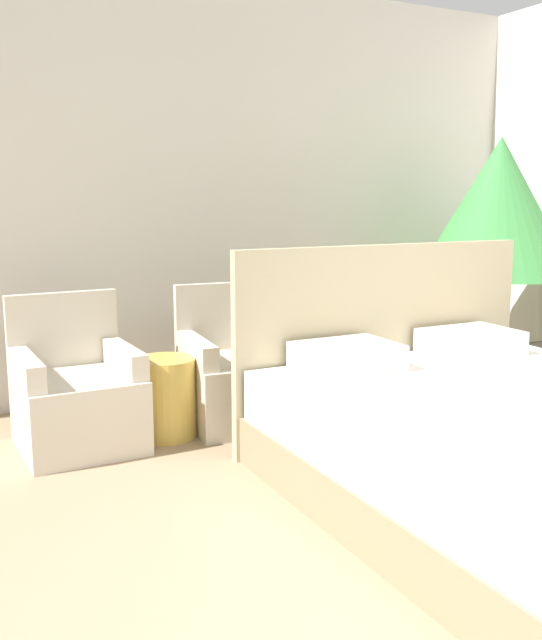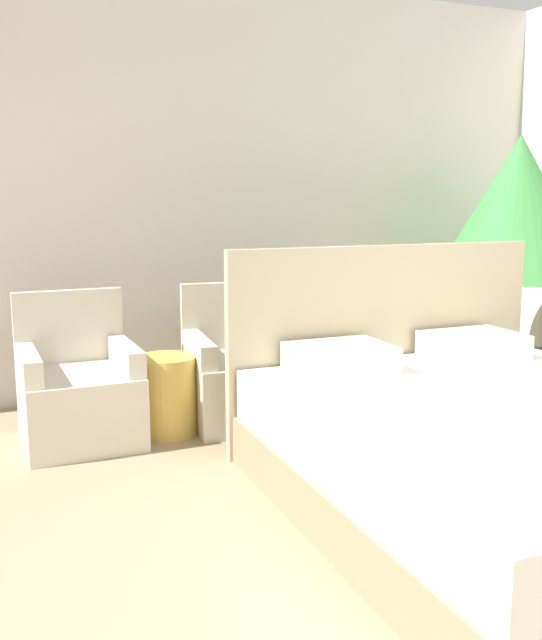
# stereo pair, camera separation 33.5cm
# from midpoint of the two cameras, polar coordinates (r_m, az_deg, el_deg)

# --- Properties ---
(wall_back) EXTENTS (10.00, 0.06, 2.90)m
(wall_back) POSITION_cam_midpoint_polar(r_m,az_deg,el_deg) (5.24, -6.48, 10.27)
(wall_back) COLOR silver
(wall_back) RESTS_ON ground_plane
(bed) EXTENTS (1.91, 2.23, 1.14)m
(bed) POSITION_cam_midpoint_polar(r_m,az_deg,el_deg) (3.49, 16.03, -9.49)
(bed) COLOR #8C7A5B
(bed) RESTS_ON ground_plane
(armchair_near_window_left) EXTENTS (0.67, 0.70, 0.85)m
(armchair_near_window_left) POSITION_cam_midpoint_polar(r_m,az_deg,el_deg) (4.26, -17.44, -6.23)
(armchair_near_window_left) COLOR beige
(armchair_near_window_left) RESTS_ON ground_plane
(armchair_near_window_right) EXTENTS (0.70, 0.73, 0.85)m
(armchair_near_window_right) POSITION_cam_midpoint_polar(r_m,az_deg,el_deg) (4.51, -4.81, -4.89)
(armchair_near_window_right) COLOR beige
(armchair_near_window_right) RESTS_ON ground_plane
(potted_palm) EXTENTS (1.14, 1.14, 1.84)m
(potted_palm) POSITION_cam_midpoint_polar(r_m,az_deg,el_deg) (5.53, 16.04, 8.02)
(potted_palm) COLOR beige
(potted_palm) RESTS_ON ground_plane
(side_table) EXTENTS (0.36, 0.36, 0.48)m
(side_table) POSITION_cam_midpoint_polar(r_m,az_deg,el_deg) (4.30, -10.67, -6.15)
(side_table) COLOR gold
(side_table) RESTS_ON ground_plane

